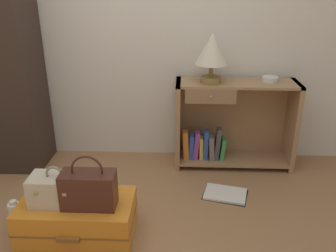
# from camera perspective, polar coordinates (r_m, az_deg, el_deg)

# --- Properties ---
(back_wall) EXTENTS (6.40, 0.10, 2.60)m
(back_wall) POSITION_cam_1_polar(r_m,az_deg,el_deg) (3.19, -5.99, 17.63)
(back_wall) COLOR silver
(back_wall) RESTS_ON ground_plane
(bookshelf) EXTENTS (1.03, 0.34, 0.77)m
(bookshelf) POSITION_cam_1_polar(r_m,az_deg,el_deg) (3.18, 9.71, 0.24)
(bookshelf) COLOR #A37A51
(bookshelf) RESTS_ON ground_plane
(table_lamp) EXTENTS (0.27, 0.27, 0.40)m
(table_lamp) POSITION_cam_1_polar(r_m,az_deg,el_deg) (2.94, 7.02, 11.75)
(table_lamp) COLOR olive
(table_lamp) RESTS_ON bookshelf
(bowl) EXTENTS (0.13, 0.13, 0.04)m
(bowl) POSITION_cam_1_polar(r_m,az_deg,el_deg) (3.11, 15.93, 7.20)
(bowl) COLOR silver
(bowl) RESTS_ON bookshelf
(suitcase_large) EXTENTS (0.73, 0.43, 0.26)m
(suitcase_large) POSITION_cam_1_polar(r_m,az_deg,el_deg) (2.46, -14.16, -13.98)
(suitcase_large) COLOR orange
(suitcase_large) RESTS_ON ground_plane
(train_case) EXTENTS (0.32, 0.20, 0.26)m
(train_case) POSITION_cam_1_polar(r_m,az_deg,el_deg) (2.36, -17.39, -9.61)
(train_case) COLOR beige
(train_case) RESTS_ON suitcase_large
(handbag) EXTENTS (0.33, 0.16, 0.35)m
(handbag) POSITION_cam_1_polar(r_m,az_deg,el_deg) (2.26, -12.53, -9.76)
(handbag) COLOR #472319
(handbag) RESTS_ON suitcase_large
(bottle) EXTENTS (0.08, 0.08, 0.21)m
(bottle) POSITION_cam_1_polar(r_m,az_deg,el_deg) (2.67, -23.14, -12.90)
(bottle) COLOR white
(bottle) RESTS_ON ground_plane
(open_book_on_floor) EXTENTS (0.38, 0.32, 0.02)m
(open_book_on_floor) POSITION_cam_1_polar(r_m,az_deg,el_deg) (2.87, 9.10, -10.66)
(open_book_on_floor) COLOR white
(open_book_on_floor) RESTS_ON ground_plane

